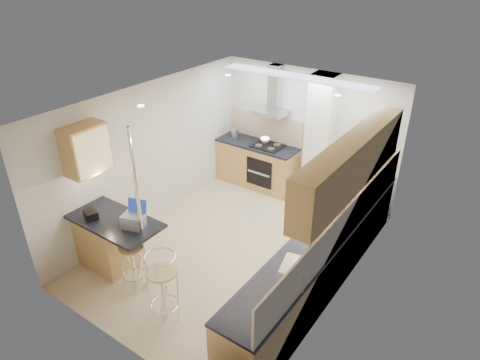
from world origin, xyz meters
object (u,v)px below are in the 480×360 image
Objects in this scene: laptop at (133,221)px; bar_stool_end at (163,288)px; bar_stool_near at (133,261)px; bread_bin at (295,272)px; microwave at (336,208)px.

laptop is 1.05m from bar_stool_end.
laptop is at bearing 76.51° from bar_stool_end.
bar_stool_end is at bearing -36.51° from bar_stool_near.
laptop is 0.31× the size of bar_stool_near.
bread_bin is (2.29, 0.52, 0.56)m from bar_stool_near.
bread_bin is at bearing -150.32° from microwave.
microwave reaches higher than bread_bin.
bar_stool_end reaches higher than bar_stool_near.
bread_bin is at bearing -9.56° from laptop.
laptop is at bearing 175.34° from bread_bin.
microwave is 2.68m from bar_stool_end.
bread_bin reaches higher than bar_stool_end.
bar_stool_near is at bearing 84.79° from bar_stool_end.
bar_stool_near is (-2.13, -2.06, -0.59)m from microwave.
microwave is at bearing 22.88° from laptop.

